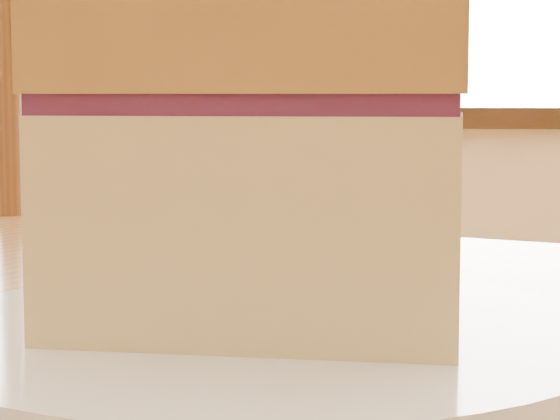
% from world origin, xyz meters
% --- Properties ---
extents(plate, '(0.23, 0.23, 0.02)m').
position_xyz_m(plate, '(0.27, 0.12, 0.76)').
color(plate, white).
rests_on(plate, cafe_table_main).
extents(cake_slice, '(0.14, 0.10, 0.12)m').
position_xyz_m(cake_slice, '(0.27, 0.12, 0.83)').
color(cake_slice, tan).
rests_on(cake_slice, plate).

